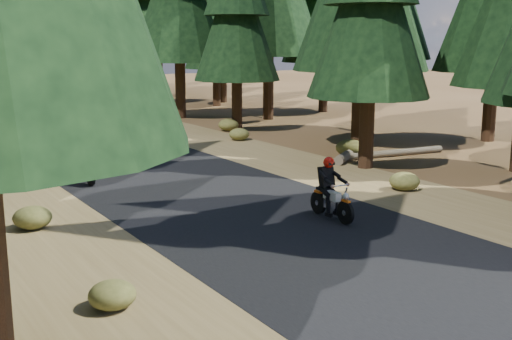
% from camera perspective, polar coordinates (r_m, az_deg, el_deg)
% --- Properties ---
extents(ground, '(120.00, 120.00, 0.00)m').
position_cam_1_polar(ground, '(13.77, 3.37, -5.54)').
color(ground, '#4C331B').
rests_on(ground, ground).
extents(road, '(6.00, 100.00, 0.01)m').
position_cam_1_polar(road, '(17.92, -6.02, -1.54)').
color(road, black).
rests_on(road, ground).
extents(shoulder_l, '(3.20, 100.00, 0.01)m').
position_cam_1_polar(shoulder_l, '(16.47, -20.50, -3.40)').
color(shoulder_l, brown).
rests_on(shoulder_l, ground).
extents(shoulder_r, '(3.20, 100.00, 0.01)m').
position_cam_1_polar(shoulder_r, '(20.34, 5.66, 0.02)').
color(shoulder_r, brown).
rests_on(shoulder_r, ground).
extents(log_near, '(4.04, 2.97, 0.32)m').
position_cam_1_polar(log_near, '(23.29, 8.86, 1.80)').
color(log_near, '#4C4233').
rests_on(log_near, ground).
extents(log_far, '(4.15, 0.80, 0.24)m').
position_cam_1_polar(log_far, '(23.09, 12.14, 1.50)').
color(log_far, '#4C4233').
rests_on(log_far, ground).
extents(understory_shrubs, '(15.23, 30.80, 0.69)m').
position_cam_1_polar(understory_shrubs, '(20.43, -8.93, 0.77)').
color(understory_shrubs, '#474C1E').
rests_on(understory_shrubs, ground).
extents(rider_lead, '(0.54, 1.61, 1.42)m').
position_cam_1_polar(rider_lead, '(14.71, 6.74, -2.56)').
color(rider_lead, white).
rests_on(rider_lead, road).
extents(rider_follow, '(0.60, 1.96, 1.74)m').
position_cam_1_polar(rider_follow, '(19.11, -15.17, 0.71)').
color(rider_follow, '#9E240A').
rests_on(rider_follow, road).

